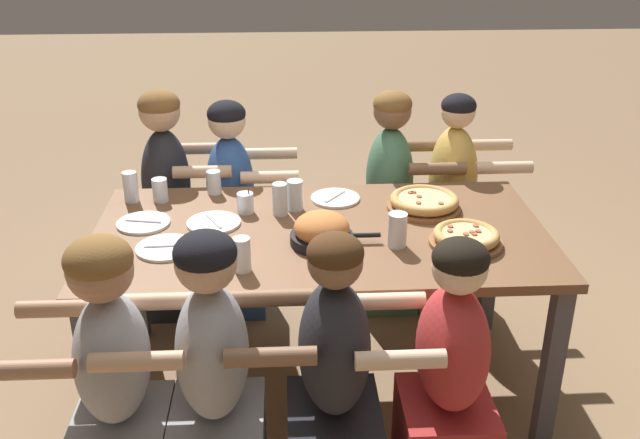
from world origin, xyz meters
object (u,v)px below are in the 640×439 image
(drinking_glass_c, at_px, (242,257))
(empty_plate_c, at_px, (143,223))
(drinking_glass_e, at_px, (214,183))
(diner_far_midleft, at_px, (233,218))
(skillet_bowl, at_px, (321,231))
(diner_far_midright, at_px, (389,211))
(diner_near_left, at_px, (118,399))
(diner_far_right, at_px, (450,213))
(drinking_glass_b, at_px, (295,197))
(drinking_glass_f, at_px, (131,188))
(drinking_glass_a, at_px, (397,232))
(pizza_board_second, at_px, (424,202))
(pizza_board_main, at_px, (466,237))
(diner_far_left, at_px, (170,213))
(cocktail_glass_blue, at_px, (245,204))
(drinking_glass_g, at_px, (280,201))
(diner_near_midright, at_px, (447,395))
(diner_near_center, at_px, (333,396))
(empty_plate_a, at_px, (214,223))
(drinking_glass_d, at_px, (160,191))
(empty_plate_b, at_px, (166,248))
(empty_plate_d, at_px, (335,198))

(drinking_glass_c, bearing_deg, empty_plate_c, 135.78)
(drinking_glass_e, bearing_deg, diner_far_midleft, 79.37)
(skillet_bowl, height_order, diner_far_midright, diner_far_midright)
(diner_near_left, relative_size, diner_far_right, 0.97)
(drinking_glass_b, distance_m, diner_far_right, 1.02)
(drinking_glass_f, relative_size, diner_far_midright, 0.12)
(empty_plate_c, xyz_separation_m, drinking_glass_a, (1.04, -0.26, 0.06))
(pizza_board_second, bearing_deg, diner_far_midleft, 149.33)
(pizza_board_main, bearing_deg, diner_far_left, 146.08)
(cocktail_glass_blue, height_order, diner_far_midleft, diner_far_midleft)
(diner_far_midright, bearing_deg, empty_plate_c, -61.61)
(cocktail_glass_blue, bearing_deg, diner_far_midleft, 100.89)
(drinking_glass_g, bearing_deg, pizza_board_second, 1.81)
(diner_near_midright, bearing_deg, diner_near_center, 90.00)
(pizza_board_second, relative_size, diner_far_left, 0.27)
(empty_plate_a, xyz_separation_m, diner_near_center, (0.45, -0.81, -0.29))
(cocktail_glass_blue, height_order, drinking_glass_d, cocktail_glass_blue)
(empty_plate_c, xyz_separation_m, drinking_glass_b, (0.65, 0.12, 0.05))
(skillet_bowl, height_order, diner_near_left, diner_near_left)
(empty_plate_b, bearing_deg, empty_plate_c, 118.07)
(drinking_glass_a, relative_size, diner_far_left, 0.12)
(pizza_board_main, relative_size, diner_far_midright, 0.25)
(empty_plate_c, height_order, drinking_glass_f, drinking_glass_f)
(drinking_glass_e, xyz_separation_m, diner_far_right, (1.20, 0.29, -0.31))
(drinking_glass_c, distance_m, diner_near_left, 0.65)
(empty_plate_d, distance_m, drinking_glass_g, 0.30)
(drinking_glass_f, height_order, diner_far_midright, diner_far_midright)
(skillet_bowl, xyz_separation_m, drinking_glass_c, (-0.30, -0.21, 0.00))
(cocktail_glass_blue, height_order, diner_near_center, diner_near_center)
(drinking_glass_b, distance_m, diner_near_left, 1.17)
(diner_near_center, xyz_separation_m, diner_far_left, (-0.74, 1.44, 0.05))
(empty_plate_c, bearing_deg, cocktail_glass_blue, 13.18)
(empty_plate_c, distance_m, diner_far_midright, 1.33)
(drinking_glass_f, bearing_deg, diner_near_center, -51.76)
(drinking_glass_d, xyz_separation_m, diner_far_left, (-0.03, 0.37, -0.28))
(empty_plate_c, relative_size, empty_plate_d, 1.00)
(empty_plate_a, bearing_deg, drinking_glass_g, 17.15)
(cocktail_glass_blue, bearing_deg, empty_plate_a, -138.56)
(cocktail_glass_blue, xyz_separation_m, drinking_glass_g, (0.15, -0.03, 0.02))
(empty_plate_b, relative_size, diner_far_midright, 0.20)
(diner_near_midright, bearing_deg, empty_plate_b, 60.26)
(drinking_glass_g, xyz_separation_m, diner_near_midright, (0.57, -0.89, -0.36))
(skillet_bowl, height_order, diner_far_left, diner_far_left)
(empty_plate_d, relative_size, diner_far_right, 0.19)
(diner_far_midleft, distance_m, diner_far_left, 0.32)
(diner_near_left, bearing_deg, drinking_glass_d, -0.63)
(skillet_bowl, xyz_separation_m, drinking_glass_g, (-0.16, 0.29, 0.01))
(cocktail_glass_blue, relative_size, drinking_glass_f, 0.79)
(drinking_glass_f, distance_m, diner_far_right, 1.65)
(diner_near_left, xyz_separation_m, diner_far_midright, (1.12, 1.44, 0.02))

